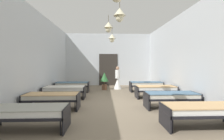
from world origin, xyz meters
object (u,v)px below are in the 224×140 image
(bed_left_row_0, at_px, (28,112))
(bed_left_row_1, at_px, (52,97))
(bed_left_row_3, at_px, (72,84))
(bed_right_row_1, at_px, (171,96))
(bed_right_row_2, at_px, (156,89))
(potted_plant, at_px, (104,79))
(bed_right_row_0, at_px, (200,110))
(nurse_near_aisle, at_px, (118,81))
(bed_right_row_3, at_px, (146,84))
(bed_left_row_2, at_px, (65,89))

(bed_left_row_0, distance_m, bed_left_row_1, 1.90)
(bed_left_row_3, bearing_deg, bed_right_row_1, -41.31)
(bed_right_row_2, relative_size, potted_plant, 1.73)
(bed_left_row_0, height_order, bed_right_row_1, same)
(bed_right_row_0, relative_size, bed_right_row_1, 1.00)
(bed_left_row_3, bearing_deg, nurse_near_aisle, 21.48)
(bed_right_row_3, height_order, potted_plant, potted_plant)
(bed_left_row_0, relative_size, bed_left_row_3, 1.00)
(bed_right_row_0, distance_m, bed_right_row_1, 1.90)
(bed_left_row_1, xyz_separation_m, bed_right_row_1, (4.32, 0.00, 0.00))
(bed_left_row_0, relative_size, bed_right_row_2, 1.00)
(bed_right_row_0, xyz_separation_m, nurse_near_aisle, (-1.60, 6.77, 0.09))
(bed_left_row_0, bearing_deg, bed_right_row_1, 23.72)
(bed_left_row_2, distance_m, nurse_near_aisle, 4.03)
(nurse_near_aisle, relative_size, potted_plant, 1.35)
(bed_left_row_1, relative_size, potted_plant, 1.73)
(bed_right_row_0, height_order, bed_right_row_1, same)
(bed_right_row_0, relative_size, bed_left_row_2, 1.00)
(bed_left_row_3, height_order, potted_plant, potted_plant)
(bed_left_row_0, relative_size, bed_right_row_1, 1.00)
(bed_left_row_2, bearing_deg, bed_right_row_2, 0.00)
(nurse_near_aisle, distance_m, potted_plant, 0.92)
(bed_right_row_1, height_order, bed_right_row_3, same)
(bed_left_row_3, height_order, nurse_near_aisle, nurse_near_aisle)
(bed_left_row_2, xyz_separation_m, bed_right_row_2, (4.32, 0.00, 0.00))
(bed_right_row_2, distance_m, bed_left_row_3, 4.72)
(bed_right_row_0, relative_size, bed_right_row_2, 1.00)
(bed_left_row_0, distance_m, bed_left_row_2, 3.80)
(bed_left_row_2, distance_m, bed_left_row_3, 1.90)
(bed_left_row_3, bearing_deg, potted_plant, 22.85)
(bed_left_row_3, xyz_separation_m, bed_right_row_3, (4.32, 0.00, 0.00))
(bed_left_row_3, bearing_deg, bed_left_row_1, -90.00)
(bed_right_row_2, bearing_deg, bed_left_row_3, 156.28)
(bed_right_row_2, height_order, nurse_near_aisle, nurse_near_aisle)
(bed_left_row_1, relative_size, bed_left_row_3, 1.00)
(bed_left_row_1, height_order, bed_left_row_2, same)
(bed_right_row_2, height_order, bed_right_row_3, same)
(bed_left_row_0, xyz_separation_m, bed_right_row_0, (4.32, 0.00, 0.00))
(bed_left_row_2, bearing_deg, bed_right_row_3, 23.72)
(bed_left_row_1, xyz_separation_m, nurse_near_aisle, (2.72, 4.87, 0.09))
(bed_left_row_1, bearing_deg, bed_left_row_3, 90.00)
(bed_left_row_1, xyz_separation_m, bed_right_row_3, (4.32, 3.80, 0.00))
(nurse_near_aisle, bearing_deg, bed_left_row_1, 23.54)
(bed_right_row_2, bearing_deg, potted_plant, 132.52)
(bed_left_row_2, xyz_separation_m, potted_plant, (1.86, 2.68, 0.25))
(bed_left_row_0, xyz_separation_m, bed_left_row_3, (0.00, 5.70, 0.00))
(bed_right_row_0, bearing_deg, bed_right_row_2, 90.00)
(bed_right_row_0, xyz_separation_m, potted_plant, (-2.46, 6.48, 0.25))
(bed_left_row_1, bearing_deg, nurse_near_aisle, 60.83)
(nurse_near_aisle, bearing_deg, bed_left_row_2, 10.24)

